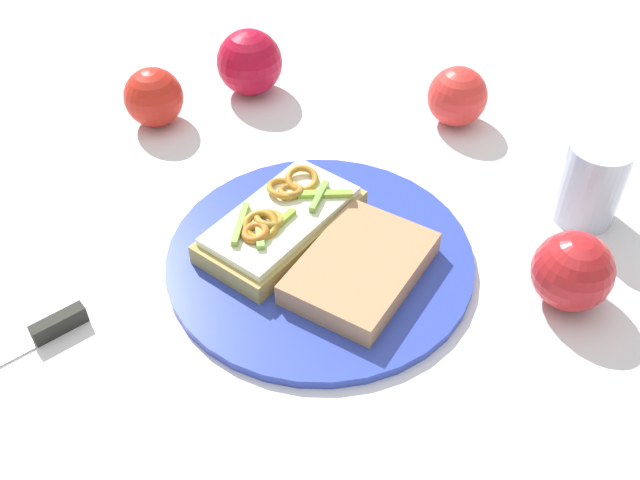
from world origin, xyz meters
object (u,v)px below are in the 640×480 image
(plate, at_px, (320,258))
(apple_0, at_px, (250,62))
(apple_1, at_px, (154,97))
(apple_3, at_px, (573,271))
(sandwich, at_px, (281,222))
(knife, at_px, (46,332))
(apple_2, at_px, (457,96))
(bread_slice_side, at_px, (361,268))
(drinking_glass, at_px, (591,182))

(plate, relative_size, apple_0, 3.66)
(apple_1, xyz_separation_m, apple_3, (0.17, -0.49, 0.00))
(sandwich, relative_size, knife, 1.57)
(sandwich, distance_m, apple_3, 0.28)
(sandwich, xyz_separation_m, apple_1, (0.00, 0.26, 0.01))
(apple_0, relative_size, apple_1, 1.17)
(plate, distance_m, apple_3, 0.24)
(apple_2, distance_m, knife, 0.53)
(bread_slice_side, distance_m, apple_1, 0.36)
(bread_slice_side, xyz_separation_m, apple_2, (0.27, 0.14, 0.01))
(apple_0, relative_size, apple_2, 1.16)
(drinking_glass, relative_size, knife, 0.76)
(apple_2, xyz_separation_m, drinking_glass, (-0.02, -0.21, 0.01))
(apple_3, bearing_deg, drinking_glass, 31.01)
(apple_3, bearing_deg, sandwich, 126.10)
(apple_3, bearing_deg, apple_2, 65.35)
(apple_1, relative_size, drinking_glass, 0.78)
(bread_slice_side, distance_m, apple_0, 0.36)
(apple_3, xyz_separation_m, knife, (-0.41, 0.26, -0.03))
(bread_slice_side, xyz_separation_m, apple_0, (0.11, 0.35, 0.02))
(apple_1, xyz_separation_m, apple_2, (0.29, -0.22, 0.00))
(sandwich, height_order, apple_2, apple_2)
(bread_slice_side, xyz_separation_m, knife, (-0.27, 0.12, -0.01))
(bread_slice_side, relative_size, apple_0, 1.73)
(apple_0, bearing_deg, knife, -148.96)
(sandwich, bearing_deg, apple_0, 47.77)
(apple_2, relative_size, drinking_glass, 0.78)
(apple_1, relative_size, apple_3, 0.95)
(apple_2, bearing_deg, knife, -178.38)
(apple_2, xyz_separation_m, knife, (-0.53, -0.02, -0.03))
(plate, xyz_separation_m, sandwich, (-0.01, 0.05, 0.02))
(apple_3, distance_m, knife, 0.48)
(apple_0, relative_size, knife, 0.69)
(sandwich, distance_m, apple_2, 0.29)
(bread_slice_side, height_order, apple_2, apple_2)
(sandwich, relative_size, apple_2, 2.64)
(knife, bearing_deg, plate, 162.40)
(knife, bearing_deg, sandwich, 172.39)
(apple_0, height_order, apple_1, apple_0)
(apple_0, bearing_deg, apple_1, 174.64)
(apple_2, bearing_deg, plate, -162.00)
(bread_slice_side, distance_m, drinking_glass, 0.26)
(drinking_glass, bearing_deg, knife, 159.73)
(apple_2, height_order, knife, apple_2)
(drinking_glass, bearing_deg, apple_1, 122.61)
(plate, relative_size, apple_3, 4.04)
(bread_slice_side, bearing_deg, plate, 83.95)
(plate, bearing_deg, apple_1, 92.11)
(knife, bearing_deg, apple_2, -179.48)
(bread_slice_side, height_order, knife, bread_slice_side)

